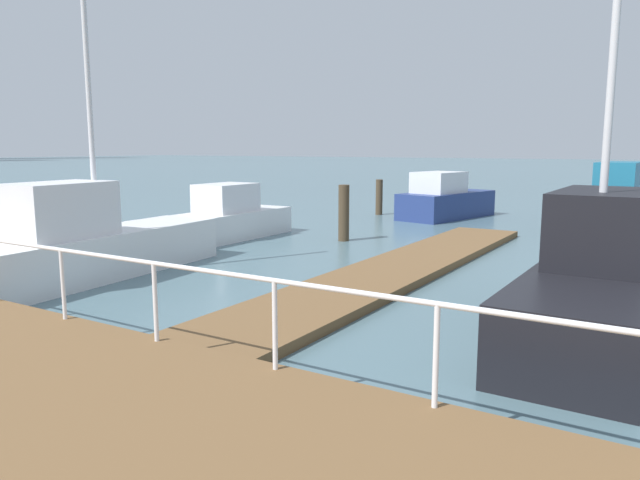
{
  "coord_description": "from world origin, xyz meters",
  "views": [
    {
      "loc": [
        -8.47,
        3.74,
        2.94
      ],
      "look_at": [
        0.66,
        9.37,
        1.26
      ],
      "focal_mm": 33.4,
      "sensor_mm": 36.0,
      "label": 1
    }
  ],
  "objects_px": {
    "moored_boat_1": "(445,200)",
    "moored_boat_2": "(619,205)",
    "moored_boat_5": "(90,244)",
    "moored_boat_0": "(598,280)",
    "moored_boat_3": "(219,221)"
  },
  "relations": [
    {
      "from": "moored_boat_1",
      "to": "moored_boat_2",
      "type": "relative_size",
      "value": 0.86
    },
    {
      "from": "moored_boat_2",
      "to": "moored_boat_5",
      "type": "relative_size",
      "value": 0.87
    },
    {
      "from": "moored_boat_0",
      "to": "moored_boat_1",
      "type": "bearing_deg",
      "value": 28.58
    },
    {
      "from": "moored_boat_2",
      "to": "moored_boat_5",
      "type": "height_order",
      "value": "moored_boat_5"
    },
    {
      "from": "moored_boat_5",
      "to": "moored_boat_3",
      "type": "bearing_deg",
      "value": 12.07
    },
    {
      "from": "moored_boat_1",
      "to": "moored_boat_5",
      "type": "distance_m",
      "value": 15.6
    },
    {
      "from": "moored_boat_0",
      "to": "moored_boat_1",
      "type": "height_order",
      "value": "moored_boat_0"
    },
    {
      "from": "moored_boat_0",
      "to": "moored_boat_2",
      "type": "distance_m",
      "value": 13.05
    },
    {
      "from": "moored_boat_3",
      "to": "moored_boat_1",
      "type": "bearing_deg",
      "value": -22.78
    },
    {
      "from": "moored_boat_2",
      "to": "moored_boat_0",
      "type": "bearing_deg",
      "value": -176.14
    },
    {
      "from": "moored_boat_0",
      "to": "moored_boat_3",
      "type": "relative_size",
      "value": 1.64
    },
    {
      "from": "moored_boat_0",
      "to": "moored_boat_3",
      "type": "distance_m",
      "value": 12.26
    },
    {
      "from": "moored_boat_0",
      "to": "moored_boat_5",
      "type": "distance_m",
      "value": 10.41
    },
    {
      "from": "moored_boat_0",
      "to": "moored_boat_5",
      "type": "bearing_deg",
      "value": 98.71
    },
    {
      "from": "moored_boat_1",
      "to": "moored_boat_3",
      "type": "distance_m",
      "value": 10.39
    }
  ]
}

